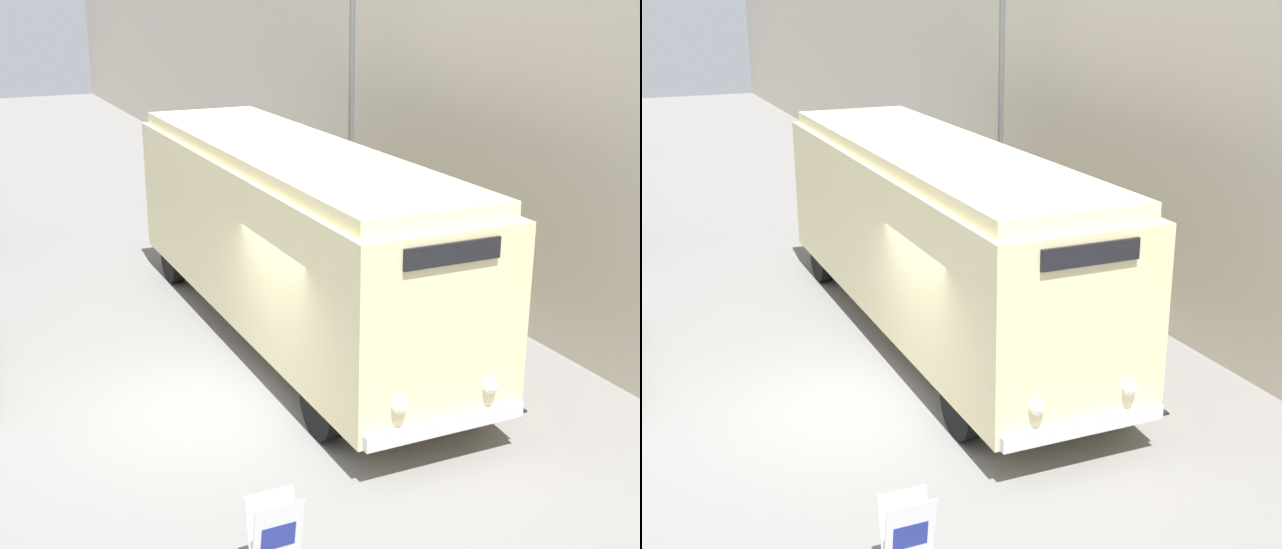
{
  "view_description": "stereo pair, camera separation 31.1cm",
  "coord_description": "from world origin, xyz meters",
  "views": [
    {
      "loc": [
        -3.51,
        -11.73,
        6.23
      ],
      "look_at": [
        1.82,
        -0.28,
        2.01
      ],
      "focal_mm": 50.0,
      "sensor_mm": 36.0,
      "label": 1
    },
    {
      "loc": [
        -3.22,
        -11.86,
        6.23
      ],
      "look_at": [
        1.82,
        -0.28,
        2.01
      ],
      "focal_mm": 50.0,
      "sensor_mm": 36.0,
      "label": 2
    }
  ],
  "objects": [
    {
      "name": "traffic_cone",
      "position": [
        4.24,
        -1.91,
        0.33
      ],
      "size": [
        0.36,
        0.36,
        0.66
      ],
      "color": "black",
      "rests_on": "ground_plane"
    },
    {
      "name": "sign_board",
      "position": [
        -0.44,
        -3.97,
        0.44
      ],
      "size": [
        0.57,
        0.34,
        0.9
      ],
      "color": "gray",
      "rests_on": "ground_plane"
    },
    {
      "name": "ground_plane",
      "position": [
        0.0,
        0.0,
        0.0
      ],
      "size": [
        80.0,
        80.0,
        0.0
      ],
      "primitive_type": "plane",
      "color": "slate"
    },
    {
      "name": "streetlamp",
      "position": [
        5.2,
        5.39,
        4.24
      ],
      "size": [
        0.36,
        0.36,
        6.55
      ],
      "color": "#595E60",
      "rests_on": "ground_plane"
    },
    {
      "name": "vintage_bus",
      "position": [
        2.42,
        2.3,
        1.96
      ],
      "size": [
        2.54,
        10.49,
        3.48
      ],
      "color": "black",
      "rests_on": "ground_plane"
    },
    {
      "name": "building_wall_right",
      "position": [
        6.45,
        10.0,
        3.41
      ],
      "size": [
        0.3,
        60.0,
        6.82
      ],
      "color": "beige",
      "rests_on": "ground_plane"
    }
  ]
}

